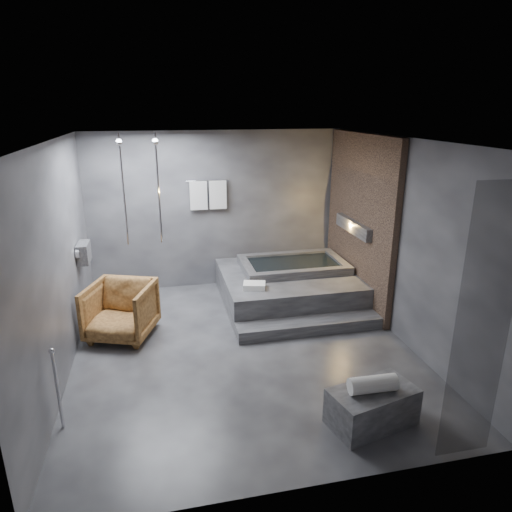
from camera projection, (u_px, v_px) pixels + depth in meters
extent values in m
plane|color=#2C2C2E|center=(244.00, 348.00, 6.32)|extent=(5.00, 5.00, 0.00)
cube|color=#49494B|center=(242.00, 140.00, 5.44)|extent=(4.50, 5.00, 0.04)
cube|color=#35353A|center=(217.00, 211.00, 8.19)|extent=(4.50, 0.04, 2.80)
cube|color=#35353A|center=(303.00, 348.00, 3.56)|extent=(4.50, 0.04, 2.80)
cube|color=#35353A|center=(57.00, 264.00, 5.42)|extent=(0.04, 5.00, 2.80)
cube|color=#35353A|center=(401.00, 241.00, 6.34)|extent=(0.04, 5.00, 2.80)
cube|color=#8A6951|center=(359.00, 221.00, 7.48)|extent=(0.10, 2.40, 2.78)
cube|color=#FF9938|center=(354.00, 227.00, 7.50)|extent=(0.14, 1.20, 0.20)
cube|color=slate|center=(84.00, 253.00, 6.83)|extent=(0.16, 0.42, 0.30)
imported|color=beige|center=(84.00, 257.00, 6.75)|extent=(0.08, 0.08, 0.21)
imported|color=beige|center=(86.00, 255.00, 6.94)|extent=(0.07, 0.07, 0.15)
cylinder|color=silver|center=(158.00, 189.00, 7.41)|extent=(0.04, 0.04, 1.80)
cylinder|color=silver|center=(123.00, 191.00, 7.30)|extent=(0.04, 0.04, 1.80)
cylinder|color=silver|center=(208.00, 181.00, 7.93)|extent=(0.75, 0.02, 0.02)
cube|color=white|center=(198.00, 196.00, 7.96)|extent=(0.30, 0.06, 0.50)
cube|color=white|center=(218.00, 195.00, 8.03)|extent=(0.30, 0.06, 0.50)
cylinder|color=silver|center=(58.00, 390.00, 4.62)|extent=(0.04, 0.04, 0.90)
cube|color=black|center=(482.00, 329.00, 3.96)|extent=(0.55, 0.01, 2.60)
cube|color=#303133|center=(288.00, 287.00, 7.80)|extent=(2.20, 2.00, 0.50)
cube|color=#303133|center=(310.00, 326.00, 6.75)|extent=(2.20, 0.36, 0.18)
cube|color=#363739|center=(372.00, 406.00, 4.77)|extent=(0.99, 0.69, 0.40)
imported|color=#4E2E13|center=(121.00, 311.00, 6.52)|extent=(1.12, 1.13, 0.81)
cylinder|color=white|center=(373.00, 384.00, 4.65)|extent=(0.50, 0.19, 0.18)
cube|color=white|center=(254.00, 286.00, 7.05)|extent=(0.39, 0.32, 0.09)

